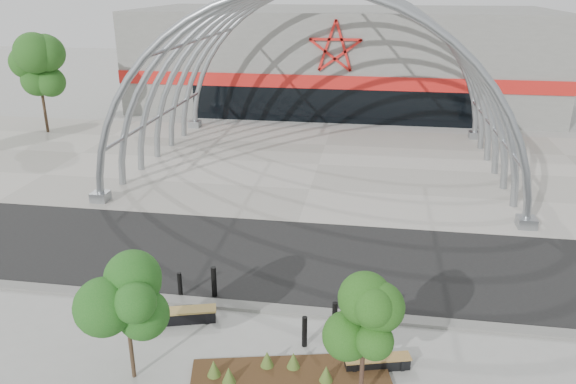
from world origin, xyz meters
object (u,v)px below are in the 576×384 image
at_px(bench_0, 182,316).
at_px(bollard_2, 305,332).
at_px(street_tree_1, 365,321).
at_px(street_tree_0, 125,296).
at_px(bench_1, 377,363).

relative_size(bench_0, bollard_2, 2.26).
xyz_separation_m(street_tree_1, bench_0, (-5.78, 2.78, -2.26)).
xyz_separation_m(street_tree_1, bollard_2, (-1.74, 2.17, -1.99)).
distance_m(street_tree_1, bollard_2, 3.42).
height_order(street_tree_0, bollard_2, street_tree_0).
bearing_deg(bollard_2, street_tree_0, -154.69).
bearing_deg(bollard_2, bench_1, -18.69).
relative_size(bench_0, bench_1, 1.18).
distance_m(street_tree_0, bench_0, 3.61).
height_order(bench_0, bench_1, bench_0).
bearing_deg(bench_0, street_tree_1, -25.72).
xyz_separation_m(bench_0, bench_1, (6.20, -1.34, -0.03)).
xyz_separation_m(bench_1, bollard_2, (-2.16, 0.73, 0.31)).
bearing_deg(bench_1, bollard_2, 161.31).
xyz_separation_m(street_tree_0, bench_0, (0.43, 2.73, -2.32)).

